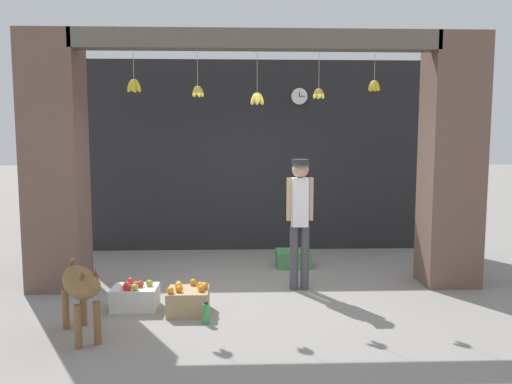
% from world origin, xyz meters
% --- Properties ---
extents(ground_plane, '(60.00, 60.00, 0.00)m').
position_xyz_m(ground_plane, '(0.00, 0.00, 0.00)').
color(ground_plane, gray).
extents(shop_back_wall, '(6.44, 0.12, 3.27)m').
position_xyz_m(shop_back_wall, '(0.00, 2.50, 1.64)').
color(shop_back_wall, '#232326').
rests_on(shop_back_wall, ground_plane).
extents(shop_pillar_left, '(0.70, 0.60, 3.27)m').
position_xyz_m(shop_pillar_left, '(-2.57, 0.30, 1.64)').
color(shop_pillar_left, brown).
rests_on(shop_pillar_left, ground_plane).
extents(shop_pillar_right, '(0.70, 0.60, 3.27)m').
position_xyz_m(shop_pillar_right, '(2.57, 0.30, 1.64)').
color(shop_pillar_right, brown).
rests_on(shop_pillar_right, ground_plane).
extents(storefront_awning, '(4.54, 0.26, 0.92)m').
position_xyz_m(storefront_awning, '(-0.00, 0.12, 3.13)').
color(storefront_awning, '#5B564C').
extents(dog, '(0.66, 0.98, 0.76)m').
position_xyz_m(dog, '(-1.77, -1.39, 0.53)').
color(dog, brown).
rests_on(dog, ground_plane).
extents(shopkeeper, '(0.34, 0.28, 1.68)m').
position_xyz_m(shopkeeper, '(0.55, 0.11, 1.00)').
color(shopkeeper, '#424247').
rests_on(shopkeeper, ground_plane).
extents(fruit_crate_oranges, '(0.45, 0.42, 0.34)m').
position_xyz_m(fruit_crate_oranges, '(-0.80, -0.71, 0.15)').
color(fruit_crate_oranges, tan).
rests_on(fruit_crate_oranges, ground_plane).
extents(fruit_crate_apples, '(0.51, 0.39, 0.33)m').
position_xyz_m(fruit_crate_apples, '(-1.42, -0.56, 0.14)').
color(fruit_crate_apples, silver).
rests_on(fruit_crate_apples, ground_plane).
extents(produce_box_green, '(0.51, 0.39, 0.26)m').
position_xyz_m(produce_box_green, '(0.60, 1.24, 0.13)').
color(produce_box_green, '#42844C').
rests_on(produce_box_green, ground_plane).
extents(water_bottle, '(0.08, 0.08, 0.24)m').
position_xyz_m(water_bottle, '(-0.58, -1.06, 0.11)').
color(water_bottle, '#38934C').
rests_on(water_bottle, ground_plane).
extents(wall_clock, '(0.29, 0.03, 0.29)m').
position_xyz_m(wall_clock, '(0.81, 2.42, 2.66)').
color(wall_clock, black).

